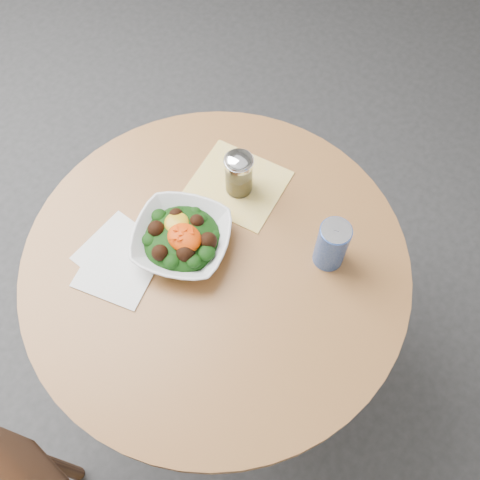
{
  "coord_description": "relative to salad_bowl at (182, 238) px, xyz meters",
  "views": [
    {
      "loc": [
        0.37,
        -0.39,
        1.86
      ],
      "look_at": [
        0.03,
        0.05,
        0.81
      ],
      "focal_mm": 40.0,
      "sensor_mm": 36.0,
      "label": 1
    }
  ],
  "objects": [
    {
      "name": "paper_napkins",
      "position": [
        -0.09,
        -0.12,
        -0.03
      ],
      "size": [
        0.21,
        0.21,
        0.0
      ],
      "color": "white",
      "rests_on": "table"
    },
    {
      "name": "table",
      "position": [
        0.09,
        0.01,
        -0.23
      ],
      "size": [
        0.9,
        0.9,
        0.75
      ],
      "color": "black",
      "rests_on": "ground"
    },
    {
      "name": "spice_shaker",
      "position": [
        0.01,
        0.21,
        0.03
      ],
      "size": [
        0.07,
        0.07,
        0.13
      ],
      "color": "silver",
      "rests_on": "table"
    },
    {
      "name": "salad_bowl",
      "position": [
        0.0,
        0.0,
        0.0
      ],
      "size": [
        0.29,
        0.29,
        0.08
      ],
      "color": "silver",
      "rests_on": "table"
    },
    {
      "name": "cloth_napkin",
      "position": [
        -0.0,
        0.21,
        -0.03
      ],
      "size": [
        0.25,
        0.23,
        0.0
      ],
      "primitive_type": "cube",
      "rotation": [
        0.0,
        0.0,
        0.16
      ],
      "color": "yellow",
      "rests_on": "table"
    },
    {
      "name": "fork",
      "position": [
        -0.04,
        0.04,
        -0.02
      ],
      "size": [
        0.04,
        0.2,
        0.0
      ],
      "color": "black",
      "rests_on": "table"
    },
    {
      "name": "ground",
      "position": [
        0.09,
        0.01,
        -0.78
      ],
      "size": [
        6.0,
        6.0,
        0.0
      ],
      "primitive_type": "plane",
      "color": "#2F2F32",
      "rests_on": "ground"
    },
    {
      "name": "beverage_can",
      "position": [
        0.29,
        0.18,
        0.04
      ],
      "size": [
        0.07,
        0.07,
        0.14
      ],
      "color": "navy",
      "rests_on": "table"
    }
  ]
}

